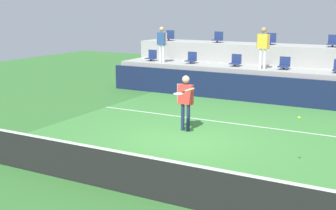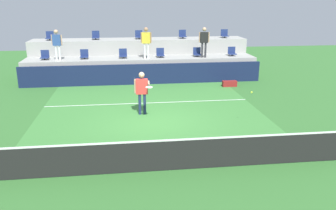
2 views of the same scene
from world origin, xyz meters
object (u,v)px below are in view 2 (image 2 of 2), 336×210
Objects in this scene: stadium_chair_upper_left at (96,36)px; stadium_chair_lower_mid_left at (123,54)px; stadium_chair_lower_left at (84,55)px; stadium_chair_upper_right at (183,35)px; equipment_bag at (229,84)px; stadium_chair_lower_right at (197,53)px; stadium_chair_lower_far_right at (232,52)px; tennis_player at (142,89)px; stadium_chair_lower_far_left at (45,56)px; spectator_in_white at (204,39)px; stadium_chair_upper_far_left at (50,37)px; spectator_in_grey at (57,42)px; stadium_chair_lower_mid_right at (160,53)px; tennis_ball at (252,92)px; stadium_chair_upper_far_right at (225,34)px; stadium_chair_upper_center at (139,35)px; spectator_leaning_on_rail at (146,40)px.

stadium_chair_lower_mid_left is at bearing -48.56° from stadium_chair_upper_left.
stadium_chair_upper_right is (5.83, 1.80, 0.85)m from stadium_chair_lower_left.
stadium_chair_lower_right is at bearing 119.14° from equipment_bag.
stadium_chair_lower_mid_left is 0.68× the size of equipment_bag.
stadium_chair_lower_far_right reaches higher than tennis_player.
equipment_bag is at bearing -65.78° from stadium_chair_upper_right.
stadium_chair_lower_far_left reaches higher than tennis_player.
stadium_chair_upper_left is 0.31× the size of spectator_in_white.
stadium_chair_upper_far_left is 0.32× the size of spectator_in_grey.
spectator_in_grey reaches higher than stadium_chair_lower_far_right.
equipment_bag is at bearing -13.31° from stadium_chair_lower_far_left.
stadium_chair_lower_left is 1.00× the size of stadium_chair_lower_right.
stadium_chair_upper_far_left is (-2.12, 1.80, 0.85)m from stadium_chair_lower_left.
spectator_in_grey is at bearing -130.87° from stadium_chair_upper_left.
stadium_chair_lower_mid_right is at bearing -131.30° from stadium_chair_upper_right.
stadium_chair_upper_far_left reaches higher than stadium_chair_lower_mid_right.
stadium_chair_lower_mid_left is 0.31× the size of spectator_in_white.
tennis_ball is at bearing -90.34° from spectator_in_white.
stadium_chair_upper_right and stadium_chair_upper_far_right have the same top height.
spectator_in_white is at bearing -0.00° from spectator_in_grey.
stadium_chair_upper_right reaches higher than stadium_chair_lower_far_right.
stadium_chair_lower_far_right is at bearing -12.80° from stadium_chair_upper_left.
stadium_chair_lower_right is 1.00× the size of stadium_chair_upper_far_right.
stadium_chair_lower_far_left is 0.32× the size of spectator_in_grey.
stadium_chair_upper_left reaches higher than equipment_bag.
stadium_chair_upper_far_right is 10.09m from spectator_in_grey.
stadium_chair_upper_center is (3.13, 1.80, 0.85)m from stadium_chair_lower_left.
spectator_in_grey is at bearing -177.16° from stadium_chair_lower_right.
spectator_leaning_on_rail reaches higher than stadium_chair_lower_mid_left.
tennis_player is (-5.62, -6.40, -0.40)m from stadium_chair_lower_far_right.
stadium_chair_lower_mid_right is 4.22m from stadium_chair_lower_far_right.
spectator_leaning_on_rail is (3.43, -0.38, 0.83)m from stadium_chair_lower_left.
tennis_ball is (0.25, -8.21, -0.18)m from stadium_chair_lower_right.
stadium_chair_lower_far_left is at bearing -170.38° from stadium_chair_upper_far_right.
stadium_chair_lower_far_left is at bearing 180.00° from stadium_chair_lower_far_right.
spectator_leaning_on_rail is (-2.96, -0.38, 0.83)m from stadium_chair_lower_right.
spectator_in_white is at bearing -52.17° from stadium_chair_lower_right.
stadium_chair_upper_right is at bearing 12.75° from stadium_chair_lower_far_left.
stadium_chair_lower_mid_right is 4.70m from stadium_chair_upper_far_right.
tennis_player reaches higher than equipment_bag.
stadium_chair_lower_right is 0.30× the size of spectator_leaning_on_rail.
tennis_ball is (2.39, -8.21, -0.18)m from stadium_chair_lower_mid_right.
stadium_chair_lower_left is 3.55m from spectator_leaning_on_rail.
spectator_in_grey reaches higher than stadium_chair_lower_right.
stadium_chair_upper_far_left is 9.67m from tennis_player.
stadium_chair_upper_center is at bearing 121.86° from stadium_chair_lower_mid_right.
stadium_chair_upper_center is at bearing 61.05° from stadium_chair_lower_mid_left.
stadium_chair_upper_far_right reaches higher than stadium_chair_lower_left.
stadium_chair_upper_far_right is 10.04m from tennis_player.
stadium_chair_upper_far_right is 4.73m from equipment_bag.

